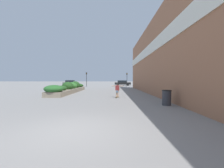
% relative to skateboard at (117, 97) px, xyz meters
% --- Properties ---
extents(ground_plane, '(300.00, 300.00, 0.00)m').
position_rel_skateboard_xyz_m(ground_plane, '(-1.73, -9.26, -0.07)').
color(ground_plane, gray).
extents(building_wall_right, '(0.67, 35.48, 8.38)m').
position_rel_skateboard_xyz_m(building_wall_right, '(4.17, 0.76, 4.13)').
color(building_wall_right, '#9E6647').
rests_on(building_wall_right, ground_plane).
extents(planter_box, '(1.94, 12.01, 1.47)m').
position_rel_skateboard_xyz_m(planter_box, '(-6.23, 5.67, 0.51)').
color(planter_box, gray).
rests_on(planter_box, ground_plane).
extents(skateboard, '(0.46, 0.70, 0.10)m').
position_rel_skateboard_xyz_m(skateboard, '(0.00, 0.00, 0.00)').
color(skateboard, olive).
rests_on(skateboard, ground_plane).
extents(skateboarder, '(1.15, 0.57, 1.31)m').
position_rel_skateboard_xyz_m(skateboarder, '(0.00, 0.00, 0.82)').
color(skateboarder, tan).
rests_on(skateboarder, skateboard).
extents(trash_bin, '(0.61, 0.61, 1.01)m').
position_rel_skateboard_xyz_m(trash_bin, '(3.17, -4.22, 0.44)').
color(trash_bin, '#38383D').
rests_on(trash_bin, ground_plane).
extents(car_leftmost, '(4.64, 2.05, 1.51)m').
position_rel_skateboard_xyz_m(car_leftmost, '(2.30, 29.55, 0.72)').
color(car_leftmost, black).
rests_on(car_leftmost, ground_plane).
extents(car_center_left, '(4.35, 1.99, 1.56)m').
position_rel_skateboard_xyz_m(car_center_left, '(-13.11, 30.16, 0.75)').
color(car_center_left, slate).
rests_on(car_center_left, ground_plane).
extents(traffic_light_left, '(0.28, 0.30, 3.55)m').
position_rel_skateboard_xyz_m(traffic_light_left, '(-7.15, 23.51, 2.34)').
color(traffic_light_left, black).
rests_on(traffic_light_left, ground_plane).
extents(traffic_light_right, '(0.28, 0.30, 3.42)m').
position_rel_skateboard_xyz_m(traffic_light_right, '(3.04, 23.12, 2.27)').
color(traffic_light_right, black).
rests_on(traffic_light_right, ground_plane).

